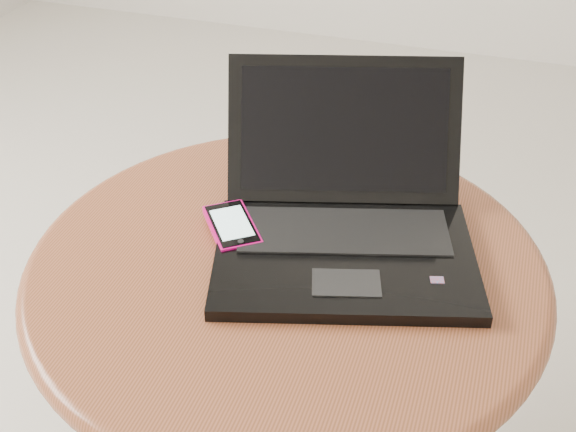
% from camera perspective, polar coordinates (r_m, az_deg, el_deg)
% --- Properties ---
extents(table, '(0.69, 0.69, 0.55)m').
position_cam_1_polar(table, '(1.05, -0.12, -8.16)').
color(table, '#533012').
rests_on(table, ground).
extents(laptop, '(0.41, 0.41, 0.20)m').
position_cam_1_polar(laptop, '(0.98, 4.36, -0.19)').
color(laptop, black).
rests_on(laptop, table).
extents(phone_black, '(0.11, 0.11, 0.01)m').
position_cam_1_polar(phone_black, '(1.03, -3.52, -0.40)').
color(phone_black, black).
rests_on(phone_black, table).
extents(phone_pink, '(0.11, 0.12, 0.01)m').
position_cam_1_polar(phone_pink, '(1.00, -4.33, -0.80)').
color(phone_pink, '#E00770').
rests_on(phone_pink, phone_black).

